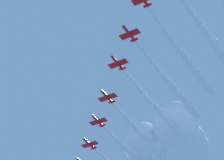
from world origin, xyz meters
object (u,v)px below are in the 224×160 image
at_px(jet_starboard_inner, 190,64).
at_px(jet_port_mid, 176,90).
at_px(jet_port_inner, 206,32).
at_px(jet_port_outer, 153,146).
at_px(jet_starboard_mid, 164,116).

xyz_separation_m(jet_starboard_inner, jet_port_mid, (-14.44, -4.77, 0.06)).
bearing_deg(jet_port_inner, jet_port_outer, -163.85).
bearing_deg(jet_port_inner, jet_starboard_mid, -163.63).
relative_size(jet_port_inner, jet_starboard_mid, 0.97).
bearing_deg(jet_port_mid, jet_port_outer, -165.36).
bearing_deg(jet_starboard_inner, jet_port_inner, 17.44).
bearing_deg(jet_starboard_mid, jet_port_outer, -164.46).
bearing_deg(jet_starboard_inner, jet_port_mid, -161.73).
distance_m(jet_port_inner, jet_starboard_inner, 16.39).
relative_size(jet_port_inner, jet_port_mid, 1.03).
height_order(jet_port_inner, jet_port_outer, jet_port_inner).
relative_size(jet_port_mid, jet_starboard_mid, 0.95).
bearing_deg(jet_port_mid, jet_starboard_mid, -166.23).
bearing_deg(jet_starboard_inner, jet_port_outer, -164.26).
bearing_deg(jet_starboard_inner, jet_starboard_mid, -164.16).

